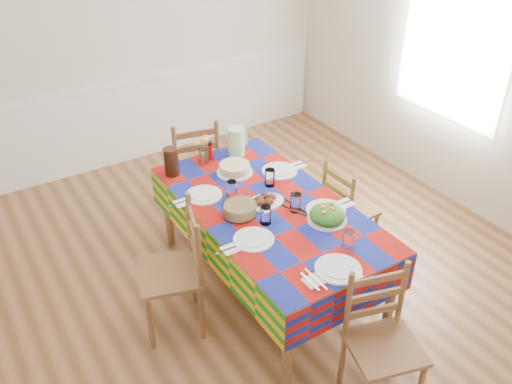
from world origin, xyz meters
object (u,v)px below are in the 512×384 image
(chair_left, at_px, (176,272))
(chair_right, at_px, (347,211))
(meat_platter, at_px, (265,201))
(chair_far, at_px, (195,167))
(chair_near, at_px, (381,342))
(tea_pitcher, at_px, (171,162))
(dining_table, at_px, (269,215))
(green_pitcher, at_px, (236,142))

(chair_left, xyz_separation_m, chair_right, (1.56, 0.01, -0.06))
(meat_platter, relative_size, chair_right, 0.34)
(chair_far, height_order, chair_right, chair_far)
(meat_platter, xyz_separation_m, chair_near, (0.02, -1.28, -0.32))
(chair_far, relative_size, chair_right, 1.14)
(tea_pitcher, relative_size, chair_near, 0.25)
(dining_table, height_order, chair_near, chair_near)
(chair_near, height_order, chair_left, chair_left)
(green_pitcher, distance_m, tea_pitcher, 0.61)
(chair_far, xyz_separation_m, chair_left, (-0.77, -1.24, 0.00))
(dining_table, bearing_deg, chair_right, -0.09)
(chair_far, bearing_deg, chair_right, 136.06)
(meat_platter, xyz_separation_m, tea_pitcher, (-0.40, 0.75, 0.09))
(dining_table, distance_m, chair_right, 0.82)
(dining_table, relative_size, chair_left, 1.95)
(meat_platter, distance_m, green_pitcher, 0.80)
(chair_near, bearing_deg, chair_far, 106.14)
(meat_platter, distance_m, chair_far, 1.22)
(meat_platter, relative_size, green_pitcher, 1.22)
(meat_platter, relative_size, tea_pitcher, 1.29)
(meat_platter, distance_m, tea_pitcher, 0.86)
(meat_platter, height_order, chair_far, chair_far)
(chair_near, xyz_separation_m, chair_far, (-0.02, 2.46, 0.02))
(meat_platter, bearing_deg, chair_near, -89.28)
(green_pitcher, bearing_deg, chair_left, -140.05)
(green_pitcher, bearing_deg, tea_pitcher, -178.96)
(meat_platter, xyz_separation_m, chair_far, (-0.01, 1.19, -0.29))
(dining_table, height_order, chair_far, chair_far)
(dining_table, bearing_deg, chair_left, -178.97)
(chair_left, bearing_deg, chair_right, 108.10)
(chair_near, distance_m, chair_left, 1.45)
(green_pitcher, relative_size, chair_far, 0.25)
(chair_far, bearing_deg, dining_table, 103.76)
(dining_table, bearing_deg, meat_platter, 95.60)
(chair_near, distance_m, chair_far, 2.46)
(tea_pitcher, distance_m, chair_right, 1.50)
(chair_left, distance_m, chair_right, 1.56)
(meat_platter, relative_size, chair_far, 0.30)
(tea_pitcher, bearing_deg, chair_near, -78.27)
(meat_platter, distance_m, chair_left, 0.83)
(tea_pitcher, bearing_deg, chair_left, -114.54)
(green_pitcher, xyz_separation_m, chair_near, (-0.19, -2.04, -0.42))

